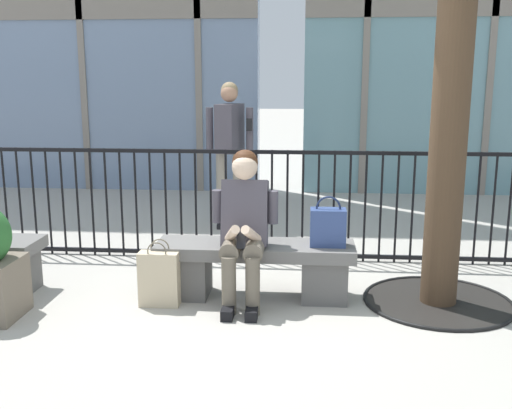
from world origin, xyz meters
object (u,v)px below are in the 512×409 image
Objects in this scene: seated_person_with_phone at (244,223)px; shopping_bag at (159,278)px; handbag_on_bench at (328,227)px; bystander_at_railing at (230,144)px; stone_bench at (255,265)px.

seated_person_with_phone is 0.79m from shopping_bag.
bystander_at_railing is at bearing 114.86° from handbag_on_bench.
bystander_at_railing reaches higher than shopping_bag.
bystander_at_railing is at bearing 99.74° from seated_person_with_phone.
stone_bench is at bearing -77.93° from bystander_at_railing.
stone_bench is 1.32× the size of seated_person_with_phone.
seated_person_with_phone reaches higher than shopping_bag.
shopping_bag is 0.31× the size of bystander_at_railing.
seated_person_with_phone is 2.50m from bystander_at_railing.
bystander_at_railing reaches higher than handbag_on_bench.
bystander_at_railing reaches higher than seated_person_with_phone.
handbag_on_bench is at bearing 10.47° from shopping_bag.
handbag_on_bench is (0.66, 0.12, -0.05)m from seated_person_with_phone.
stone_bench is 3.99× the size of handbag_on_bench.
shopping_bag is 2.69m from bystander_at_railing.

